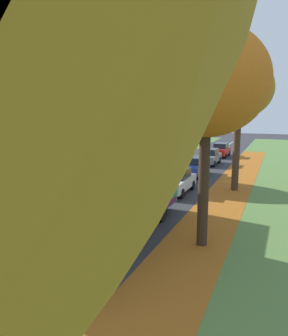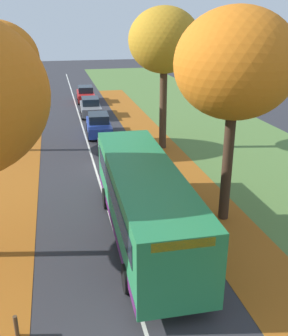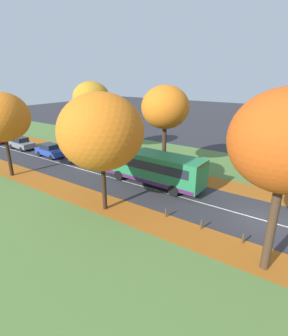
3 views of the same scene
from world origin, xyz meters
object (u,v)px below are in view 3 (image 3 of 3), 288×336
object	(u,v)px
tree_right_mid	(92,99)
tree_right_near	(165,108)
tree_left_mid	(2,117)
car_grey_third_in_line	(21,143)
bollard_second	(243,239)
bus	(150,166)
car_blue_following	(50,150)
tree_left_nearest	(288,141)
car_white_lead	(86,158)
bollard_third	(201,224)
bollard_fourth	(166,213)
tree_left_near	(101,132)

from	to	relation	value
tree_right_mid	tree_right_near	bearing A→B (deg)	-90.10
tree_left_mid	car_grey_third_in_line	world-z (taller)	tree_left_mid
bollard_second	bus	xyz separation A→B (m)	(4.68, 9.84, 1.37)
car_grey_third_in_line	tree_left_mid	bearing A→B (deg)	-126.41
tree_left_mid	car_grey_third_in_line	distance (m)	11.80
tree_right_mid	car_blue_following	size ratio (longest dim) A/B	2.10
bus	tree_left_nearest	bearing A→B (deg)	-118.59
car_white_lead	car_grey_third_in_line	size ratio (longest dim) A/B	0.99
bollard_third	car_blue_following	distance (m)	22.51
car_grey_third_in_line	tree_right_near	bearing A→B (deg)	-79.40
tree_left_mid	bollard_second	size ratio (longest dim) A/B	12.31
tree_left_nearest	car_grey_third_in_line	xyz separation A→B (m)	(6.14, 32.62, -6.08)
bus	car_blue_following	world-z (taller)	bus
tree_left_mid	bollard_third	distance (m)	20.64
bollard_third	car_grey_third_in_line	bearing A→B (deg)	80.83
bollard_fourth	tree_left_near	bearing A→B (deg)	109.40
tree_right_near	car_grey_third_in_line	bearing A→B (deg)	100.60
tree_left_nearest	tree_right_mid	world-z (taller)	tree_left_nearest
car_blue_following	car_grey_third_in_line	distance (m)	6.34
tree_right_mid	bollard_second	bearing A→B (deg)	-112.10
bus	car_blue_following	bearing A→B (deg)	90.23
tree_right_mid	bollard_second	distance (m)	23.46
bollard_fourth	tree_right_near	bearing A→B (deg)	31.72
bollard_fourth	car_blue_following	distance (m)	19.86
tree_left_mid	bollard_second	distance (m)	23.26
bollard_fourth	car_grey_third_in_line	bearing A→B (deg)	79.92
tree_right_mid	bollard_third	xyz separation A→B (m)	(-8.43, -18.15, -6.57)
tree_right_mid	bollard_fourth	bearing A→B (deg)	-118.60
tree_left_nearest	tree_left_mid	world-z (taller)	tree_left_nearest
tree_right_near	bus	size ratio (longest dim) A/B	0.84
bollard_fourth	car_blue_following	bearing A→B (deg)	76.72
bollard_fourth	car_blue_following	world-z (taller)	car_blue_following
tree_right_near	bollard_third	xyz separation A→B (m)	(-8.41, -7.90, -6.26)
tree_left_mid	car_grey_third_in_line	xyz separation A→B (m)	(6.32, 8.58, -5.08)
car_white_lead	bollard_fourth	bearing A→B (deg)	-110.07
tree_left_nearest	car_white_lead	size ratio (longest dim) A/B	2.20
tree_right_near	tree_right_mid	bearing A→B (deg)	89.90
tree_left_near	tree_right_near	xyz separation A→B (m)	(9.97, 0.73, 0.64)
tree_right_near	bollard_fourth	xyz separation A→B (m)	(-8.40, -5.19, -6.26)
tree_right_near	bollard_second	world-z (taller)	tree_right_near
bollard_second	car_white_lead	distance (m)	19.29
tree_right_near	car_grey_third_in_line	distance (m)	21.62
bollard_third	tree_left_mid	bearing A→B (deg)	95.03
tree_left_mid	tree_right_mid	world-z (taller)	tree_right_mid
bus	tree_right_near	bearing A→B (deg)	11.65
car_white_lead	tree_left_nearest	bearing A→B (deg)	-107.61
tree_right_near	tree_right_mid	size ratio (longest dim) A/B	0.98
tree_left_nearest	bollard_second	bearing A→B (deg)	45.22
tree_left_mid	bollard_second	xyz separation A→B (m)	(1.70, -22.52, -5.55)
tree_left_near	tree_right_near	bearing A→B (deg)	4.19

